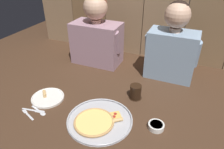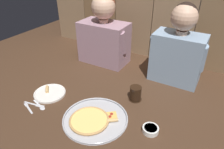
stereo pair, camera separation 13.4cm
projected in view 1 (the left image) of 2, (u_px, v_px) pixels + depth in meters
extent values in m
plane|color=#422B1C|center=(105.00, 105.00, 1.36)|extent=(3.20, 3.20, 0.00)
cylinder|color=#B2B2B7|center=(100.00, 120.00, 1.23)|extent=(0.40, 0.40, 0.01)
torus|color=#B2B2B7|center=(100.00, 119.00, 1.23)|extent=(0.40, 0.40, 0.01)
cylinder|color=#B23823|center=(94.00, 122.00, 1.21)|extent=(0.23, 0.23, 0.00)
cylinder|color=#F4D170|center=(94.00, 122.00, 1.21)|extent=(0.22, 0.22, 0.01)
torus|color=tan|center=(94.00, 122.00, 1.21)|extent=(0.24, 0.24, 0.01)
cube|color=#EABC56|center=(116.00, 116.00, 1.25)|extent=(0.10, 0.10, 0.01)
cylinder|color=tan|center=(117.00, 120.00, 1.22)|extent=(0.06, 0.06, 0.02)
cylinder|color=#A3281E|center=(115.00, 114.00, 1.26)|extent=(0.02, 0.02, 0.00)
cylinder|color=#A3281E|center=(114.00, 117.00, 1.24)|extent=(0.02, 0.02, 0.00)
cylinder|color=white|center=(48.00, 98.00, 1.41)|extent=(0.22, 0.22, 0.01)
torus|color=white|center=(48.00, 97.00, 1.41)|extent=(0.22, 0.22, 0.01)
cylinder|color=tan|center=(44.00, 94.00, 1.43)|extent=(0.06, 0.07, 0.02)
cylinder|color=black|center=(135.00, 97.00, 1.43)|extent=(0.09, 0.09, 0.01)
cylinder|color=black|center=(136.00, 91.00, 1.40)|extent=(0.08, 0.08, 0.09)
cylinder|color=white|center=(156.00, 126.00, 1.17)|extent=(0.09, 0.09, 0.03)
cylinder|color=#B23823|center=(156.00, 125.00, 1.17)|extent=(0.07, 0.07, 0.02)
cube|color=silver|center=(29.00, 116.00, 1.26)|extent=(0.09, 0.05, 0.01)
cube|color=silver|center=(25.00, 111.00, 1.30)|extent=(0.04, 0.03, 0.01)
cube|color=silver|center=(29.00, 109.00, 1.32)|extent=(0.10, 0.03, 0.01)
cube|color=silver|center=(40.00, 111.00, 1.30)|extent=(0.06, 0.03, 0.00)
cube|color=silver|center=(36.00, 109.00, 1.32)|extent=(0.09, 0.04, 0.01)
ellipsoid|color=silver|center=(43.00, 113.00, 1.28)|extent=(0.05, 0.04, 0.01)
cube|color=gray|center=(97.00, 43.00, 1.80)|extent=(0.42, 0.24, 0.36)
cylinder|color=#DBAD8E|center=(96.00, 21.00, 1.70)|extent=(0.08, 0.08, 0.03)
sphere|color=#DBAD8E|center=(95.00, 7.00, 1.64)|extent=(0.20, 0.20, 0.20)
sphere|color=brown|center=(96.00, 5.00, 1.65)|extent=(0.18, 0.18, 0.18)
cylinder|color=gray|center=(75.00, 36.00, 1.81)|extent=(0.08, 0.13, 0.21)
cylinder|color=gray|center=(115.00, 42.00, 1.68)|extent=(0.08, 0.13, 0.21)
cube|color=#849EB7|center=(171.00, 55.00, 1.58)|extent=(0.36, 0.21, 0.37)
cylinder|color=#DBAD8E|center=(175.00, 30.00, 1.48)|extent=(0.08, 0.08, 0.03)
sphere|color=#DBAD8E|center=(178.00, 15.00, 1.43)|extent=(0.18, 0.18, 0.18)
sphere|color=black|center=(178.00, 13.00, 1.43)|extent=(0.17, 0.17, 0.17)
cylinder|color=#849EB7|center=(150.00, 47.00, 1.58)|extent=(0.08, 0.12, 0.22)
cylinder|color=#849EB7|center=(194.00, 54.00, 1.47)|extent=(0.08, 0.12, 0.22)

